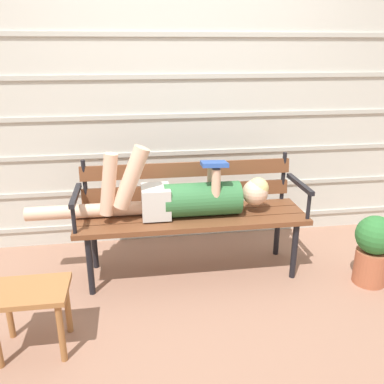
{
  "coord_description": "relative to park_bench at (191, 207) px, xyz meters",
  "views": [
    {
      "loc": [
        -0.4,
        -2.57,
        1.64
      ],
      "look_at": [
        0.0,
        0.13,
        0.65
      ],
      "focal_mm": 37.94,
      "sensor_mm": 36.0,
      "label": 1
    }
  ],
  "objects": [
    {
      "name": "ground_plane",
      "position": [
        0.0,
        -0.2,
        -0.51
      ],
      "size": [
        12.0,
        12.0,
        0.0
      ],
      "primitive_type": "plane",
      "color": "#936B56"
    },
    {
      "name": "house_siding",
      "position": [
        0.0,
        0.59,
        0.59
      ],
      "size": [
        5.13,
        0.08,
        2.19
      ],
      "color": "beige",
      "rests_on": "ground"
    },
    {
      "name": "park_bench",
      "position": [
        0.0,
        0.0,
        0.0
      ],
      "size": [
        1.67,
        0.48,
        0.86
      ],
      "color": "brown",
      "rests_on": "ground"
    },
    {
      "name": "reclining_person",
      "position": [
        -0.07,
        -0.07,
        0.12
      ],
      "size": [
        1.74,
        0.27,
        0.55
      ],
      "color": "#33703D"
    },
    {
      "name": "footstool",
      "position": [
        -1.0,
        -0.76,
        -0.19
      ],
      "size": [
        0.42,
        0.31,
        0.39
      ],
      "color": "#9E6638",
      "rests_on": "ground"
    },
    {
      "name": "potted_plant",
      "position": [
        1.26,
        -0.4,
        -0.22
      ],
      "size": [
        0.28,
        0.28,
        0.52
      ],
      "color": "#AD5B3D",
      "rests_on": "ground"
    }
  ]
}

